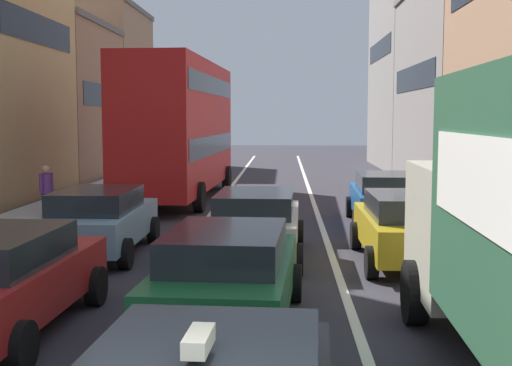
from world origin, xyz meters
TOP-DOWN VIEW (x-y plane):
  - sidewalk_left at (-6.70, 20.00)m, footprint 2.60×64.00m
  - lane_stripe_left at (-1.70, 20.00)m, footprint 0.16×60.00m
  - lane_stripe_right at (1.70, 20.00)m, footprint 0.16×60.00m
  - sedan_centre_lane_second at (-0.19, 6.53)m, footprint 2.26×4.40m
  - hatchback_centre_lane_third at (0.02, 11.32)m, footprint 2.16×4.35m
  - sedan_left_lane_third at (-3.50, 11.66)m, footprint 2.07×4.30m
  - sedan_right_lane_behind_truck at (3.23, 11.05)m, footprint 2.07×4.30m
  - wagon_right_lane_far at (3.54, 16.08)m, footprint 2.17×4.35m
  - bus_mid_queue_primary at (-3.22, 21.63)m, footprint 3.13×10.60m
  - pedestrian_mid_sidewalk at (-6.41, 16.47)m, footprint 0.34×0.50m

SIDE VIEW (x-z plane):
  - lane_stripe_left at x=-1.70m, z-range 0.00..0.01m
  - lane_stripe_right at x=1.70m, z-range 0.00..0.01m
  - sidewalk_left at x=-6.70m, z-range 0.00..0.14m
  - sedan_centre_lane_second at x=-0.19m, z-range 0.05..1.54m
  - hatchback_centre_lane_third at x=0.02m, z-range 0.05..1.54m
  - sedan_left_lane_third at x=-3.50m, z-range 0.05..1.54m
  - sedan_right_lane_behind_truck at x=3.23m, z-range 0.05..1.54m
  - wagon_right_lane_far at x=3.54m, z-range 0.05..1.54m
  - pedestrian_mid_sidewalk at x=-6.41m, z-range 0.12..1.78m
  - bus_mid_queue_primary at x=-3.22m, z-range 0.30..5.36m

